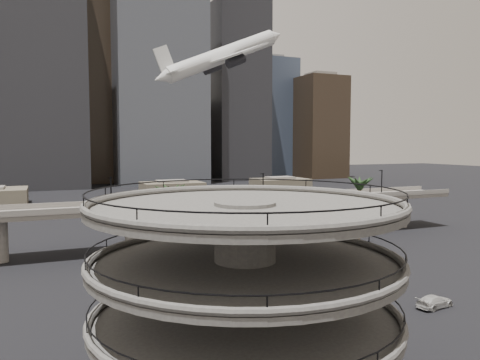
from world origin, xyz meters
name	(u,v)px	position (x,y,z in m)	size (l,w,h in m)	color
parking_ramp	(245,291)	(-13.00, -4.00, 9.84)	(22.20, 22.20, 17.35)	#4E4C49
overpass	(186,210)	(0.00, 55.00, 7.34)	(130.00, 9.30, 14.70)	slate
palm_trees	(273,191)	(14.02, 44.65, 11.43)	(42.40, 10.40, 14.00)	#44321D
low_buildings	(138,191)	(6.89, 142.30, 2.86)	(135.00, 27.50, 6.80)	brown
skyline	(125,93)	(15.11, 217.08, 46.86)	(269.00, 86.00, 128.06)	gray
airborne_jet	(222,56)	(14.57, 73.29, 41.45)	(36.10, 33.08, 17.69)	silver
car_a	(288,302)	(1.35, 15.70, 0.78)	(1.83, 4.56, 1.55)	#B12319
car_b	(355,282)	(14.15, 19.31, 0.84)	(1.78, 5.09, 1.68)	black
car_c	(435,301)	(18.36, 8.83, 0.77)	(2.17, 5.33, 1.55)	beige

